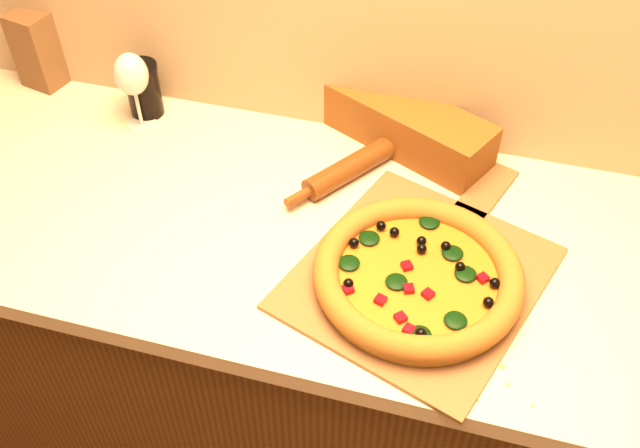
{
  "coord_description": "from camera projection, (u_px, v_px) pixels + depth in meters",
  "views": [
    {
      "loc": [
        0.16,
        0.48,
        1.89
      ],
      "look_at": [
        -0.09,
        1.38,
        0.96
      ],
      "focal_mm": 40.0,
      "sensor_mm": 36.0,
      "label": 1
    }
  ],
  "objects": [
    {
      "name": "bread_bag",
      "position": [
        407.0,
        125.0,
        1.54
      ],
      "size": [
        0.4,
        0.28,
        0.11
      ],
      "primitive_type": "cube",
      "rotation": [
        0.0,
        0.0,
        -0.45
      ],
      "color": "brown",
      "rests_on": "countertop"
    },
    {
      "name": "pizza_peel",
      "position": [
        423.0,
        271.0,
        1.31
      ],
      "size": [
        0.52,
        0.64,
        0.01
      ],
      "rotation": [
        0.0,
        0.0,
        -0.33
      ],
      "color": "brown",
      "rests_on": "countertop"
    },
    {
      "name": "paper_bag",
      "position": [
        37.0,
        50.0,
        1.68
      ],
      "size": [
        0.11,
        0.09,
        0.18
      ],
      "primitive_type": "cube",
      "rotation": [
        0.0,
        0.0,
        -0.22
      ],
      "color": "brown",
      "rests_on": "countertop"
    },
    {
      "name": "countertop",
      "position": [
        370.0,
        244.0,
        1.39
      ],
      "size": [
        2.84,
        0.68,
        0.04
      ],
      "primitive_type": "cube",
      "color": "beige",
      "rests_on": "cabinet"
    },
    {
      "name": "dark_jar",
      "position": [
        143.0,
        89.0,
        1.62
      ],
      "size": [
        0.08,
        0.08,
        0.13
      ],
      "color": "black",
      "rests_on": "countertop"
    },
    {
      "name": "wine_glass",
      "position": [
        131.0,
        76.0,
        1.53
      ],
      "size": [
        0.07,
        0.07,
        0.18
      ],
      "color": "silver",
      "rests_on": "countertop"
    },
    {
      "name": "pizza",
      "position": [
        418.0,
        275.0,
        1.26
      ],
      "size": [
        0.37,
        0.37,
        0.05
      ],
      "color": "#B3762C",
      "rests_on": "pizza_peel"
    },
    {
      "name": "rolling_pin",
      "position": [
        354.0,
        166.0,
        1.49
      ],
      "size": [
        0.22,
        0.31,
        0.05
      ],
      "rotation": [
        0.0,
        0.0,
        0.98
      ],
      "color": "#57270E",
      "rests_on": "countertop"
    },
    {
      "name": "cabinet",
      "position": [
        361.0,
        373.0,
        1.71
      ],
      "size": [
        2.8,
        0.65,
        0.86
      ],
      "primitive_type": "cube",
      "color": "#41260D",
      "rests_on": "ground"
    }
  ]
}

